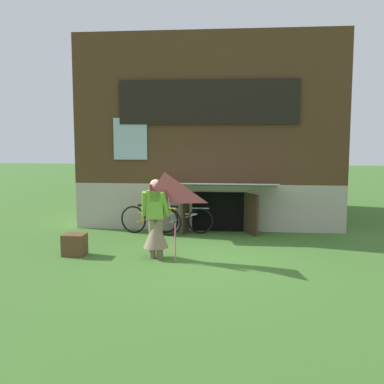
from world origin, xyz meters
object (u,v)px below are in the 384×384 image
bicycle_silver (183,220)px  bicycle_yellow (150,220)px  kite (165,195)px  wooden_crate (75,245)px  person (156,225)px

bicycle_silver → bicycle_yellow: size_ratio=0.95×
bicycle_yellow → bicycle_silver: bearing=29.5°
kite → bicycle_yellow: size_ratio=1.06×
bicycle_silver → wooden_crate: 3.21m
bicycle_yellow → kite: bearing=-59.7°
kite → wooden_crate: 2.43m
bicycle_yellow → wooden_crate: (-1.21, -2.26, -0.15)m
bicycle_silver → person: bearing=-96.6°
bicycle_yellow → wooden_crate: 2.57m
person → bicycle_yellow: (-0.56, 2.31, -0.32)m
kite → wooden_crate: size_ratio=3.77×
bicycle_silver → wooden_crate: (-2.02, -2.49, -0.12)m
bicycle_silver → bicycle_yellow: bicycle_yellow is taller
bicycle_silver → bicycle_yellow: 0.85m
kite → wooden_crate: kite is taller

